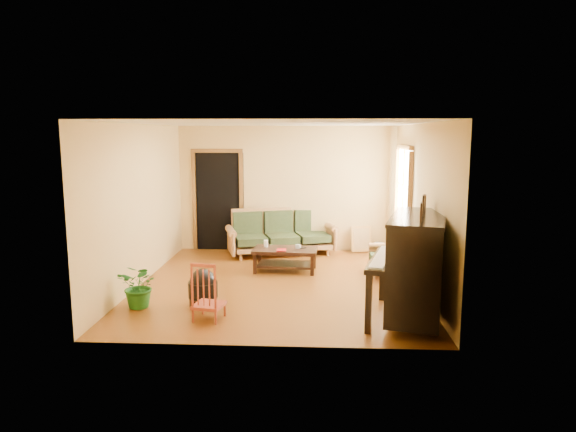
# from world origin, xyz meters

# --- Properties ---
(floor) EXTENTS (5.00, 5.00, 0.00)m
(floor) POSITION_xyz_m (0.00, 0.00, 0.00)
(floor) COLOR #592C0B
(floor) RESTS_ON ground
(doorway) EXTENTS (1.08, 0.16, 2.05)m
(doorway) POSITION_xyz_m (-1.45, 2.48, 1.02)
(doorway) COLOR black
(doorway) RESTS_ON floor
(window) EXTENTS (0.12, 1.36, 1.46)m
(window) POSITION_xyz_m (2.21, 1.30, 1.50)
(window) COLOR white
(window) RESTS_ON right_wall
(sofa) EXTENTS (2.31, 1.48, 0.92)m
(sofa) POSITION_xyz_m (-0.08, 2.08, 0.46)
(sofa) COLOR brown
(sofa) RESTS_ON floor
(coffee_table) EXTENTS (1.17, 0.69, 0.41)m
(coffee_table) POSITION_xyz_m (0.07, 0.81, 0.21)
(coffee_table) COLOR black
(coffee_table) RESTS_ON floor
(armchair) EXTENTS (0.74, 0.78, 0.74)m
(armchair) POSITION_xyz_m (1.87, 0.65, 0.37)
(armchair) COLOR brown
(armchair) RESTS_ON floor
(piano) EXTENTS (1.29, 1.76, 1.39)m
(piano) POSITION_xyz_m (1.93, -1.52, 0.70)
(piano) COLOR black
(piano) RESTS_ON floor
(footstool) EXTENTS (0.53, 0.53, 0.40)m
(footstool) POSITION_xyz_m (-1.00, -1.12, 0.20)
(footstool) COLOR black
(footstool) RESTS_ON floor
(red_chair) EXTENTS (0.44, 0.47, 0.80)m
(red_chair) POSITION_xyz_m (-0.80, -1.67, 0.40)
(red_chair) COLOR maroon
(red_chair) RESTS_ON floor
(leaning_frame) EXTENTS (0.44, 0.20, 0.57)m
(leaning_frame) POSITION_xyz_m (1.56, 2.36, 0.29)
(leaning_frame) COLOR gold
(leaning_frame) RESTS_ON floor
(ceramic_crock) EXTENTS (0.22, 0.22, 0.23)m
(ceramic_crock) POSITION_xyz_m (1.90, 2.23, 0.12)
(ceramic_crock) COLOR #364CA3
(ceramic_crock) RESTS_ON floor
(potted_plant) EXTENTS (0.68, 0.62, 0.64)m
(potted_plant) POSITION_xyz_m (-1.86, -1.26, 0.32)
(potted_plant) COLOR #1B5919
(potted_plant) RESTS_ON floor
(book) EXTENTS (0.17, 0.23, 0.02)m
(book) POSITION_xyz_m (-0.07, 0.63, 0.42)
(book) COLOR #A61616
(book) RESTS_ON coffee_table
(candle) EXTENTS (0.09, 0.09, 0.13)m
(candle) POSITION_xyz_m (-0.29, 0.93, 0.48)
(candle) COLOR white
(candle) RESTS_ON coffee_table
(glass_jar) EXTENTS (0.12, 0.12, 0.07)m
(glass_jar) POSITION_xyz_m (0.30, 0.85, 0.45)
(glass_jar) COLOR silver
(glass_jar) RESTS_ON coffee_table
(remote) EXTENTS (0.14, 0.08, 0.01)m
(remote) POSITION_xyz_m (0.37, 0.84, 0.42)
(remote) COLOR black
(remote) RESTS_ON coffee_table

